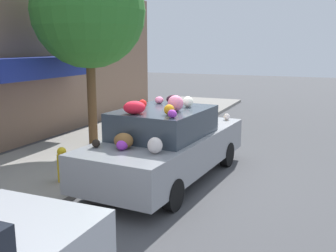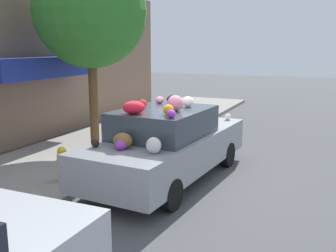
{
  "view_description": "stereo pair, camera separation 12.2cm",
  "coord_description": "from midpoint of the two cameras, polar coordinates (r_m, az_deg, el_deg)",
  "views": [
    {
      "loc": [
        -7.29,
        -3.13,
        2.76
      ],
      "look_at": [
        0.0,
        -0.04,
        1.14
      ],
      "focal_mm": 42.0,
      "sensor_mm": 36.0,
      "label": 1
    },
    {
      "loc": [
        -7.24,
        -3.24,
        2.76
      ],
      "look_at": [
        0.0,
        -0.04,
        1.14
      ],
      "focal_mm": 42.0,
      "sensor_mm": 36.0,
      "label": 2
    }
  ],
  "objects": [
    {
      "name": "ground_plane",
      "position": [
        8.4,
        -0.64,
        -7.6
      ],
      "size": [
        60.0,
        60.0,
        0.0
      ],
      "primitive_type": "plane",
      "color": "#4C4C4F"
    },
    {
      "name": "sidewalk_curb",
      "position": [
        9.73,
        -15.42,
        -4.95
      ],
      "size": [
        24.0,
        3.2,
        0.12
      ],
      "color": "gray",
      "rests_on": "ground"
    },
    {
      "name": "street_tree",
      "position": [
        10.65,
        -11.8,
        15.96
      ],
      "size": [
        2.92,
        2.92,
        4.97
      ],
      "color": "brown",
      "rests_on": "sidewalk_curb"
    },
    {
      "name": "fire_hydrant",
      "position": [
        8.05,
        -15.5,
        -5.42
      ],
      "size": [
        0.2,
        0.2,
        0.7
      ],
      "color": "gold",
      "rests_on": "sidewalk_curb"
    },
    {
      "name": "art_car",
      "position": [
        8.14,
        -0.5,
        -2.49
      ],
      "size": [
        4.67,
        2.09,
        1.83
      ],
      "rotation": [
        0.0,
        0.0,
        -0.07
      ],
      "color": "gray",
      "rests_on": "ground"
    }
  ]
}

